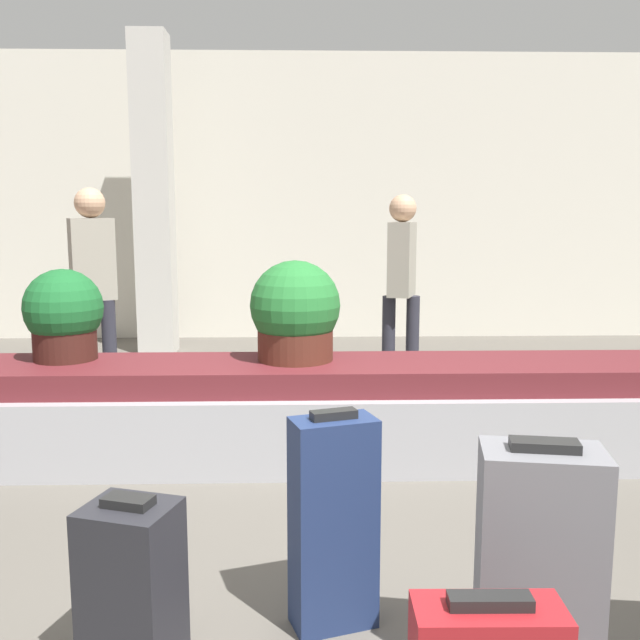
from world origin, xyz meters
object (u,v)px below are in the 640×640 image
(suitcase_6, at_px, (132,589))
(traveler_0, at_px, (93,276))
(traveler_2, at_px, (402,275))
(suitcase_1, at_px, (334,523))
(potted_plant_2, at_px, (64,315))
(potted_plant_1, at_px, (295,313))
(suitcase_4, at_px, (538,567))
(pillar, at_px, (154,197))

(suitcase_6, height_order, traveler_0, traveler_0)
(traveler_2, bearing_deg, suitcase_1, -172.54)
(potted_plant_2, distance_m, traveler_0, 1.28)
(potted_plant_1, xyz_separation_m, traveler_2, (0.86, 1.65, 0.08))
(suitcase_1, relative_size, suitcase_4, 1.01)
(potted_plant_1, bearing_deg, traveler_0, 139.91)
(suitcase_1, xyz_separation_m, suitcase_6, (-0.65, -0.24, -0.10))
(pillar, xyz_separation_m, potted_plant_2, (0.08, -3.16, -0.75))
(suitcase_4, distance_m, potted_plant_2, 3.08)
(potted_plant_2, relative_size, traveler_0, 0.33)
(suitcase_1, relative_size, traveler_0, 0.48)
(suitcase_4, bearing_deg, potted_plant_1, 119.44)
(suitcase_6, bearing_deg, potted_plant_2, 130.17)
(suitcase_6, distance_m, potted_plant_1, 2.19)
(suitcase_4, bearing_deg, suitcase_1, 162.05)
(suitcase_6, xyz_separation_m, potted_plant_2, (-0.87, 2.10, 0.57))
(potted_plant_1, height_order, traveler_0, traveler_0)
(suitcase_6, relative_size, potted_plant_2, 1.08)
(suitcase_1, height_order, potted_plant_2, potted_plant_2)
(traveler_0, distance_m, traveler_2, 2.44)
(suitcase_4, height_order, traveler_0, traveler_0)
(suitcase_4, relative_size, traveler_2, 0.49)
(pillar, distance_m, potted_plant_2, 3.25)
(suitcase_1, bearing_deg, potted_plant_1, 77.11)
(suitcase_6, distance_m, traveler_2, 4.00)
(suitcase_4, relative_size, potted_plant_1, 1.32)
(potted_plant_1, distance_m, traveler_0, 2.03)
(suitcase_6, bearing_deg, pillar, 117.95)
(pillar, bearing_deg, potted_plant_2, -88.52)
(suitcase_6, bearing_deg, traveler_0, 125.04)
(suitcase_4, bearing_deg, suitcase_6, -173.79)
(pillar, xyz_separation_m, suitcase_4, (2.21, -5.33, -1.22))
(potted_plant_1, xyz_separation_m, traveler_0, (-1.55, 1.31, 0.11))
(suitcase_4, height_order, suitcase_6, suitcase_4)
(potted_plant_1, bearing_deg, potted_plant_2, 178.11)
(suitcase_1, height_order, suitcase_4, suitcase_1)
(suitcase_1, relative_size, potted_plant_1, 1.33)
(suitcase_1, xyz_separation_m, potted_plant_2, (-1.52, 1.85, 0.47))
(suitcase_1, xyz_separation_m, traveler_0, (-1.70, 3.11, 0.59))
(potted_plant_1, relative_size, traveler_0, 0.36)
(potted_plant_1, distance_m, traveler_2, 1.86)
(potted_plant_1, distance_m, potted_plant_2, 1.37)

